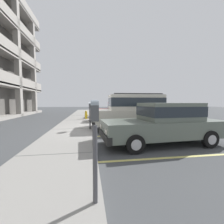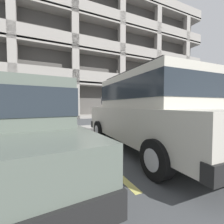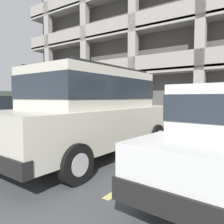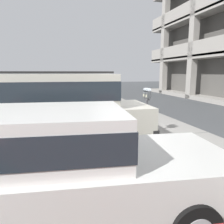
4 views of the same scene
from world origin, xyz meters
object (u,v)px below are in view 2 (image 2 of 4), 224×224
object	(u,v)px
dark_hatchback	(217,116)
parking_meter_near	(105,105)
silver_suv	(148,109)
fire_hydrant	(183,118)
red_sedan	(15,127)
parking_garage	(66,64)

from	to	relation	value
dark_hatchback	parking_meter_near	size ratio (longest dim) A/B	3.23
silver_suv	fire_hydrant	distance (m)	5.59
red_sedan	fire_hydrant	world-z (taller)	red_sedan
dark_hatchback	fire_hydrant	size ratio (longest dim) A/B	6.60
silver_suv	fire_hydrant	bearing A→B (deg)	32.56
parking_meter_near	fire_hydrant	bearing A→B (deg)	3.41
parking_garage	fire_hydrant	bearing A→B (deg)	-69.13
dark_hatchback	parking_garage	xyz separation A→B (m)	(-2.94, 15.20, 5.21)
parking_garage	parking_meter_near	bearing A→B (deg)	-91.25
red_sedan	parking_garage	size ratio (longest dim) A/B	0.14
parking_garage	fire_hydrant	size ratio (longest dim) A/B	45.71
parking_garage	fire_hydrant	distance (m)	14.33
dark_hatchback	parking_meter_near	bearing A→B (deg)	146.60
silver_suv	red_sedan	size ratio (longest dim) A/B	1.06
parking_garage	silver_suv	bearing A→B (deg)	-90.31
silver_suv	parking_meter_near	bearing A→B (deg)	96.42
fire_hydrant	dark_hatchback	bearing A→B (deg)	-121.71
silver_suv	parking_meter_near	xyz separation A→B (m)	(-0.20, 2.53, 0.10)
silver_suv	fire_hydrant	world-z (taller)	silver_suv
red_sedan	dark_hatchback	world-z (taller)	same
red_sedan	parking_meter_near	xyz separation A→B (m)	(2.82, 2.74, 0.37)
dark_hatchback	parking_garage	distance (m)	16.34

